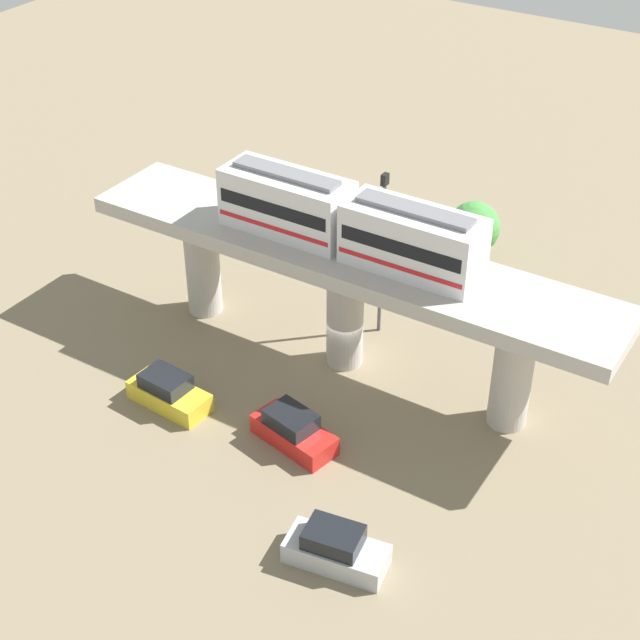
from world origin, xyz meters
The scene contains 8 objects.
ground_plane centered at (0.00, 0.00, 0.00)m, with size 120.00×120.00×0.00m, color #84755B.
viaduct centered at (0.00, 0.00, 5.21)m, with size 5.20×28.00×6.84m.
train centered at (0.00, -0.06, 8.37)m, with size 2.64×13.55×3.24m.
parked_car_silver centered at (-11.87, -6.65, 0.74)m, with size 2.46×4.44×1.76m.
parked_car_red centered at (-6.73, -1.22, 0.74)m, with size 2.65×4.49×1.76m.
parked_car_yellow centered at (-7.61, 5.53, 0.74)m, with size 2.10×4.32×1.76m.
tree_near_viaduct centered at (11.81, -1.75, 2.86)m, with size 3.07×3.07×4.41m.
signal_post centered at (3.40, -0.17, 5.23)m, with size 0.44×0.28×9.44m.
Camera 1 is at (-35.05, -20.35, 30.84)m, focal length 54.44 mm.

